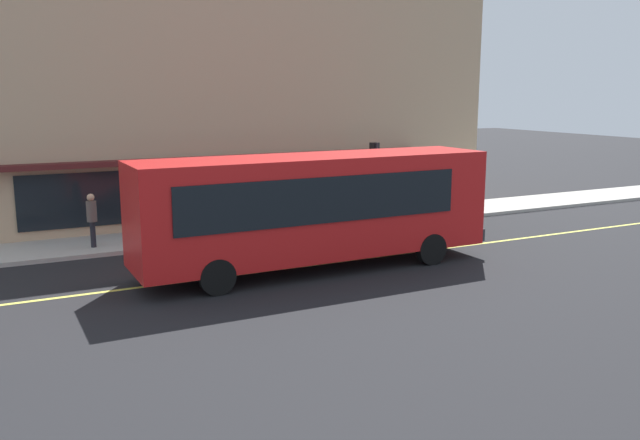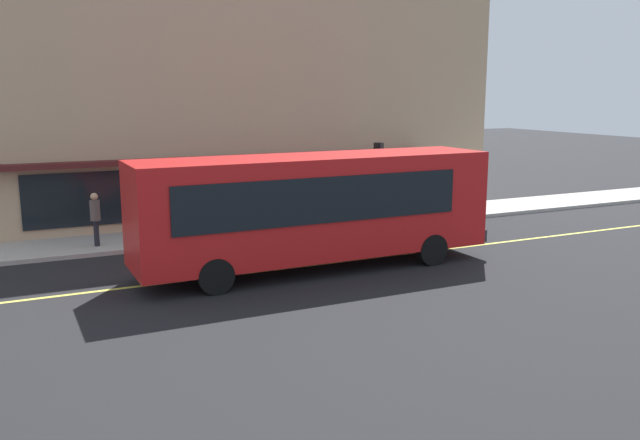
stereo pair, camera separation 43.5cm
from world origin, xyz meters
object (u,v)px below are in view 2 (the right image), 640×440
(pedestrian_by_curb, at_px, (148,208))
(pedestrian_mid_block, at_px, (95,214))
(bus, at_px, (317,206))
(traffic_light, at_px, (379,163))

(pedestrian_by_curb, bearing_deg, pedestrian_mid_block, -150.16)
(pedestrian_mid_block, bearing_deg, bus, -43.69)
(bus, distance_m, pedestrian_by_curb, 7.70)
(bus, xyz_separation_m, traffic_light, (5.28, 5.30, 0.55))
(bus, bearing_deg, traffic_light, 45.13)
(traffic_light, height_order, pedestrian_by_curb, traffic_light)
(pedestrian_by_curb, height_order, pedestrian_mid_block, pedestrian_mid_block)
(traffic_light, bearing_deg, pedestrian_by_curb, 171.54)
(traffic_light, distance_m, pedestrian_by_curb, 9.26)
(bus, distance_m, traffic_light, 7.50)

